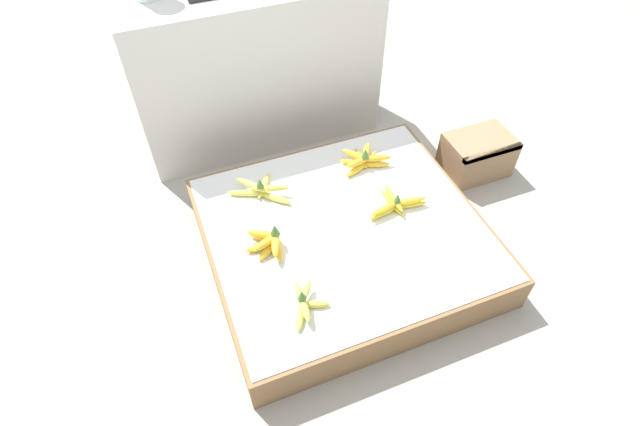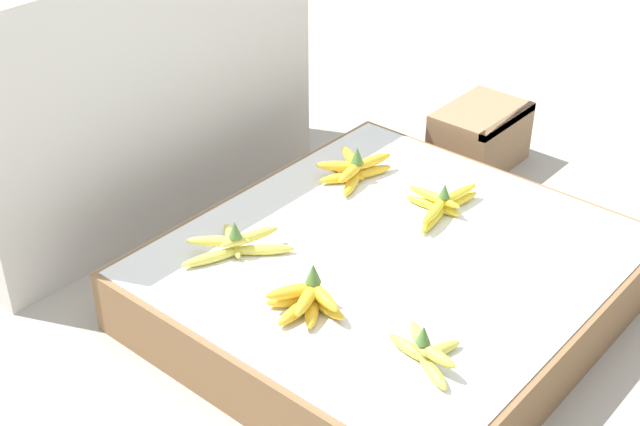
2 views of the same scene
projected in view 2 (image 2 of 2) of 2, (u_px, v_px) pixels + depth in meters
ground_plane at (390, 307)px, 2.27m from camera, size 10.00×10.00×0.00m
display_platform at (391, 280)px, 2.22m from camera, size 1.07×0.99×0.17m
back_vendor_table at (122, 84)px, 2.51m from camera, size 1.14×0.41×0.76m
wooden_crate at (480, 137)px, 2.85m from camera, size 0.30×0.21×0.20m
banana_bunch_front_left at (426, 351)px, 1.83m from camera, size 0.16×0.19×0.09m
banana_bunch_middle_left at (307, 299)px, 1.96m from camera, size 0.15×0.18×0.11m
banana_bunch_middle_midleft at (442, 204)px, 2.31m from camera, size 0.26×0.16×0.09m
banana_bunch_back_left at (235, 244)px, 2.16m from camera, size 0.25×0.22×0.10m
banana_bunch_back_midleft at (354, 169)px, 2.46m from camera, size 0.23×0.16×0.10m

